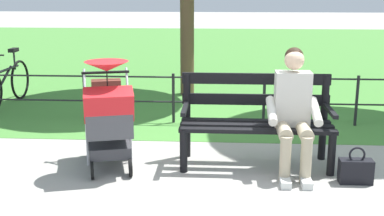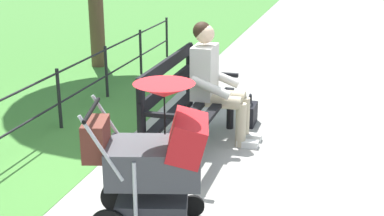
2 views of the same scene
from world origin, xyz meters
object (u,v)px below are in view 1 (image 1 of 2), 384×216
(person_on_bench, at_px, (293,108))
(bicycle, at_px, (7,83))
(stroller, at_px, (108,114))
(park_bench, at_px, (256,116))
(handbag, at_px, (356,171))

(person_on_bench, height_order, bicycle, person_on_bench)
(stroller, distance_m, bicycle, 3.46)
(person_on_bench, xyz_separation_m, stroller, (1.89, 0.03, -0.08))
(bicycle, bearing_deg, park_bench, 147.91)
(handbag, height_order, bicycle, bicycle)
(park_bench, bearing_deg, bicycle, -32.09)
(stroller, bearing_deg, bicycle, -49.41)
(stroller, xyz_separation_m, handbag, (-2.48, 0.25, -0.47))
(park_bench, relative_size, handbag, 4.32)
(park_bench, relative_size, stroller, 1.39)
(bicycle, bearing_deg, stroller, 130.59)
(handbag, distance_m, bicycle, 5.54)
(park_bench, relative_size, bicycle, 0.96)
(person_on_bench, height_order, handbag, person_on_bench)
(park_bench, xyz_separation_m, bicycle, (3.78, -2.37, -0.16))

